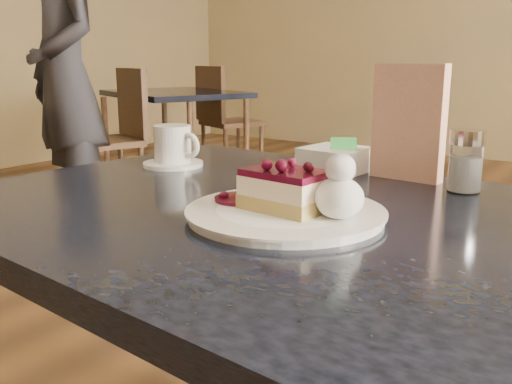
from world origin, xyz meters
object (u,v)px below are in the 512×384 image
Objects in this scene: coffee_set at (174,148)px; main_table at (304,260)px; cheesecake_slice at (286,190)px; bg_table_far_left at (178,181)px; patron at (65,76)px; dessert_plate at (285,214)px.

main_table is at bearing -21.30° from coffee_set.
cheesecake_slice is 0.43m from coffee_set.
main_table is 0.71× the size of bg_table_far_left.
patron is at bearing 154.37° from cheesecake_slice.
dessert_plate is 0.43m from coffee_set.
coffee_set is 2.85m from bg_table_far_left.
dessert_plate is 2.06× the size of coffee_set.
main_table is 3.20m from bg_table_far_left.
coffee_set is 2.13m from patron.
main_table reaches higher than bg_table_far_left.
bg_table_far_left is (-2.26, 2.20, -0.55)m from main_table.
coffee_set is (-0.39, 0.15, 0.11)m from main_table.
cheesecake_slice is (-0.00, -0.05, 0.11)m from main_table.
dessert_plate is at bearing -84.37° from cheesecake_slice.
bg_table_far_left is at bearing 132.38° from coffee_set.
patron is at bearing 147.92° from coffee_set.
cheesecake_slice is 0.07× the size of patron.
cheesecake_slice is at bearing 90.00° from dessert_plate.
dessert_plate reaches higher than main_table.
coffee_set is at bearing 152.80° from dessert_plate.
cheesecake_slice reaches higher than dessert_plate.
dessert_plate is 2.25× the size of cheesecake_slice.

